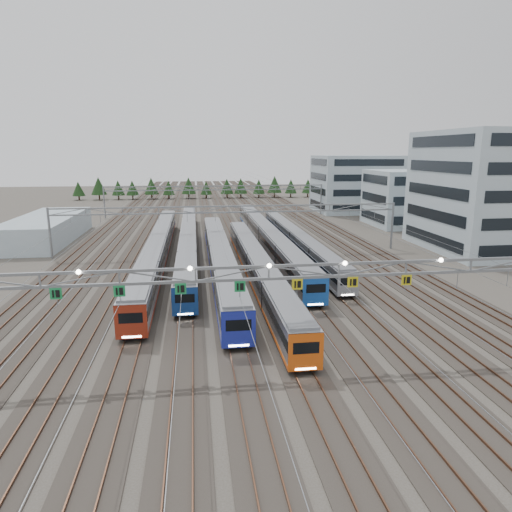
{
  "coord_description": "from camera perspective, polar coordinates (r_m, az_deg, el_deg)",
  "views": [
    {
      "loc": [
        -5.52,
        -33.56,
        16.39
      ],
      "look_at": [
        2.01,
        22.22,
        3.5
      ],
      "focal_mm": 32.0,
      "sensor_mm": 36.0,
      "label": 1
    }
  ],
  "objects": [
    {
      "name": "train_c",
      "position": [
        63.41,
        -4.53,
        -0.14
      ],
      "size": [
        2.88,
        53.79,
        3.76
      ],
      "color": "black",
      "rests_on": "ground"
    },
    {
      "name": "train_a",
      "position": [
        71.25,
        -12.14,
        1.01
      ],
      "size": [
        2.8,
        63.36,
        3.64
      ],
      "color": "black",
      "rests_on": "ground"
    },
    {
      "name": "depot_bldg_mid",
      "position": [
        109.02,
        17.91,
        6.9
      ],
      "size": [
        14.0,
        16.0,
        12.33
      ],
      "primitive_type": "cube",
      "color": "#A1B6C0",
      "rests_on": "ground"
    },
    {
      "name": "depot_bldg_south",
      "position": [
        86.15,
        26.82,
        7.22
      ],
      "size": [
        18.0,
        22.0,
        19.82
      ],
      "primitive_type": "cube",
      "color": "#A1B6C0",
      "rests_on": "ground"
    },
    {
      "name": "gantry_mid",
      "position": [
        74.44,
        -3.38,
        5.16
      ],
      "size": [
        56.36,
        0.36,
        8.0
      ],
      "color": "gray",
      "rests_on": "ground"
    },
    {
      "name": "train_e",
      "position": [
        79.38,
        1.33,
        2.52
      ],
      "size": [
        2.83,
        65.96,
        3.69
      ],
      "color": "black",
      "rests_on": "ground"
    },
    {
      "name": "ground",
      "position": [
        37.75,
        1.53,
        -12.84
      ],
      "size": [
        400.0,
        400.0,
        0.0
      ],
      "primitive_type": "plane",
      "color": "#47423A",
      "rests_on": "ground"
    },
    {
      "name": "track_bed",
      "position": [
        134.5,
        -5.32,
        6.49
      ],
      "size": [
        54.0,
        260.0,
        5.42
      ],
      "color": "#2D2823",
      "rests_on": "ground"
    },
    {
      "name": "train_d",
      "position": [
        59.14,
        0.1,
        -1.18
      ],
      "size": [
        2.69,
        53.47,
        3.5
      ],
      "color": "black",
      "rests_on": "ground"
    },
    {
      "name": "train_b",
      "position": [
        78.02,
        -8.46,
        2.1
      ],
      "size": [
        2.62,
        67.13,
        3.41
      ],
      "color": "black",
      "rests_on": "ground"
    },
    {
      "name": "treeline",
      "position": [
        165.87,
        -7.24,
        8.6
      ],
      "size": [
        87.5,
        5.6,
        7.02
      ],
      "color": "#332114",
      "rests_on": "ground"
    },
    {
      "name": "train_f",
      "position": [
        76.44,
        5.13,
        1.91
      ],
      "size": [
        2.53,
        52.31,
        3.28
      ],
      "color": "black",
      "rests_on": "ground"
    },
    {
      "name": "gantry_near",
      "position": [
        35.14,
        1.55,
        -2.46
      ],
      "size": [
        56.36,
        0.61,
        8.08
      ],
      "color": "gray",
      "rests_on": "ground"
    },
    {
      "name": "gantry_far",
      "position": [
        119.1,
        -5.05,
        8.03
      ],
      "size": [
        56.36,
        0.36,
        8.0
      ],
      "color": "gray",
      "rests_on": "ground"
    },
    {
      "name": "west_shed",
      "position": [
        94.7,
        -24.69,
        3.14
      ],
      "size": [
        10.0,
        30.0,
        4.53
      ],
      "primitive_type": "cube",
      "color": "#A1B6C0",
      "rests_on": "ground"
    },
    {
      "name": "depot_bldg_north",
      "position": [
        131.7,
        12.43,
        8.82
      ],
      "size": [
        22.0,
        18.0,
        15.41
      ],
      "primitive_type": "cube",
      "color": "#A1B6C0",
      "rests_on": "ground"
    }
  ]
}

